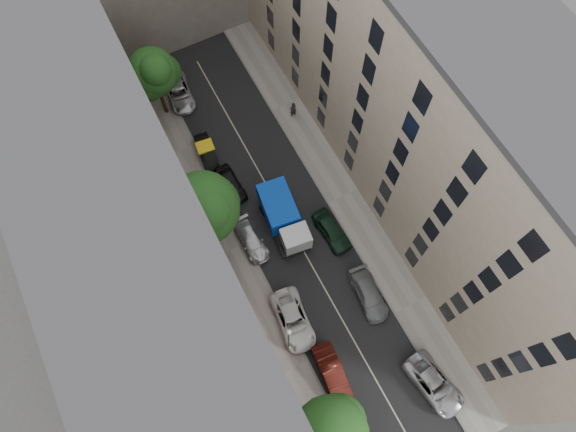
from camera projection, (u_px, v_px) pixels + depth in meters
ground at (288, 223)px, 44.56m from camera, size 120.00×120.00×0.00m
road_surface at (288, 223)px, 44.55m from camera, size 8.00×44.00×0.02m
sidewalk_left at (230, 250)px, 43.50m from camera, size 3.00×44.00×0.15m
sidewalk_right at (343, 196)px, 45.49m from camera, size 3.00×44.00×0.15m
building_left at (138, 237)px, 33.38m from camera, size 8.00×44.00×20.00m
building_right at (422, 107)px, 37.36m from camera, size 8.00×44.00×20.00m
tarp_truck at (283, 216)px, 43.10m from camera, size 3.14×6.45×2.86m
car_left_1 at (332, 372)px, 38.96m from camera, size 1.91×4.62×1.49m
car_left_2 at (293, 320)px, 40.52m from camera, size 3.00×5.50×1.46m
car_left_3 at (251, 240)px, 43.26m from camera, size 1.88×4.42×1.27m
car_left_4 at (231, 184)px, 45.30m from camera, size 1.78×4.05×1.36m
car_left_5 at (207, 152)px, 46.61m from camera, size 1.75×4.02×1.29m
car_left_6 at (179, 92)px, 49.15m from camera, size 2.82×5.14×1.37m
car_right_0 at (434, 384)px, 38.63m from camera, size 3.13×5.48×1.44m
car_right_1 at (369, 295)px, 41.37m from camera, size 2.36×4.87×1.37m
car_right_2 at (332, 231)px, 43.49m from camera, size 2.00×4.44×1.48m
tree_mid at (205, 210)px, 38.84m from camera, size 5.93×5.75×8.60m
tree_far at (154, 74)px, 43.82m from camera, size 4.72×4.35×8.15m
lamp_post at (289, 339)px, 36.33m from camera, size 0.36×0.36×6.97m
pedestrian at (293, 109)px, 47.88m from camera, size 0.76×0.56×1.92m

